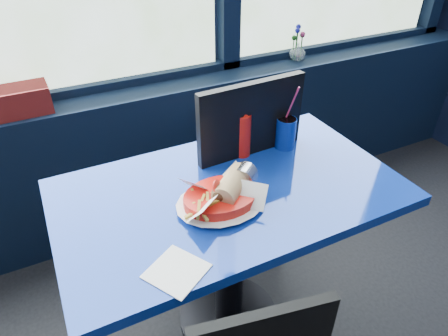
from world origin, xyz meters
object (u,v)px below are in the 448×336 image
chair_near_back (235,166)px  soda_cup (286,132)px  near_table (229,226)px  food_basket (223,195)px  ketchup_bottle (243,132)px  flower_vase (298,50)px

chair_near_back → soda_cup: (0.14, -0.16, 0.22)m
near_table → food_basket: bearing=-132.2°
food_basket → ketchup_bottle: (0.21, 0.24, 0.07)m
near_table → ketchup_bottle: bearing=50.4°
flower_vase → soda_cup: soda_cup is taller
flower_vase → food_basket: flower_vase is taller
near_table → ketchup_bottle: ketchup_bottle is taller
food_basket → ketchup_bottle: ketchup_bottle is taller
chair_near_back → flower_vase: size_ratio=5.21×
ketchup_bottle → soda_cup: 0.19m
near_table → food_basket: 0.24m
near_table → soda_cup: bearing=24.4°
ketchup_bottle → soda_cup: soda_cup is taller
near_table → ketchup_bottle: (0.14, 0.17, 0.28)m
flower_vase → soda_cup: bearing=-127.9°
near_table → flower_vase: flower_vase is taller
near_table → soda_cup: soda_cup is taller
chair_near_back → food_basket: size_ratio=3.30×
chair_near_back → ketchup_bottle: size_ratio=4.51×
near_table → chair_near_back: chair_near_back is taller
flower_vase → ketchup_bottle: 1.02m
chair_near_back → near_table: bearing=56.1°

